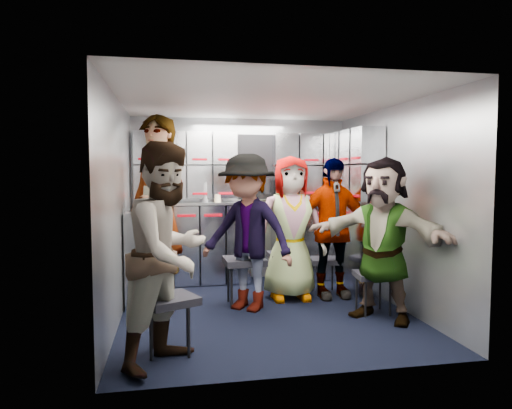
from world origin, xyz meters
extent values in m
plane|color=black|center=(0.00, 0.00, 0.00)|extent=(3.00, 3.00, 0.00)
cube|color=#8E939B|center=(0.00, 1.50, 1.05)|extent=(2.80, 0.04, 2.10)
cube|color=#8E939B|center=(-1.40, 0.00, 1.05)|extent=(0.04, 3.00, 2.10)
cube|color=#8E939B|center=(1.40, 0.00, 1.05)|extent=(0.04, 3.00, 2.10)
cube|color=silver|center=(0.00, 0.00, 2.10)|extent=(2.80, 3.00, 0.02)
cube|color=#9CA0AC|center=(0.00, 1.29, 0.49)|extent=(2.68, 0.38, 0.99)
cube|color=#9CA0AC|center=(-1.19, 0.56, 0.49)|extent=(0.38, 0.76, 0.99)
cube|color=#ADAFB4|center=(0.00, 1.29, 1.01)|extent=(2.68, 0.42, 0.03)
cube|color=#9CA0AC|center=(0.00, 1.35, 1.49)|extent=(2.68, 0.28, 0.82)
cube|color=#9CA0AC|center=(1.25, 0.70, 1.49)|extent=(0.28, 1.00, 0.82)
cube|color=#9CA0AC|center=(1.25, 0.60, 0.50)|extent=(0.28, 1.20, 1.00)
cube|color=#A40310|center=(0.00, 1.09, 0.88)|extent=(2.60, 0.02, 0.03)
cube|color=black|center=(-0.93, -0.92, 0.42)|extent=(0.49, 0.48, 0.06)
cylinder|color=black|center=(-1.07, -1.04, 0.20)|extent=(0.02, 0.02, 0.40)
cylinder|color=black|center=(-0.79, -1.04, 0.20)|extent=(0.02, 0.02, 0.40)
cylinder|color=black|center=(-1.07, -0.80, 0.20)|extent=(0.02, 0.02, 0.40)
cylinder|color=black|center=(-0.79, -0.80, 0.20)|extent=(0.02, 0.02, 0.40)
cube|color=black|center=(-0.16, 0.27, 0.46)|extent=(0.43, 0.41, 0.07)
cylinder|color=black|center=(-0.31, 0.14, 0.22)|extent=(0.03, 0.03, 0.44)
cylinder|color=black|center=(0.00, 0.14, 0.22)|extent=(0.03, 0.03, 0.44)
cylinder|color=black|center=(-0.31, 0.41, 0.22)|extent=(0.03, 0.03, 0.44)
cylinder|color=black|center=(0.00, 0.41, 0.22)|extent=(0.03, 0.03, 0.44)
cube|color=black|center=(0.38, 0.59, 0.45)|extent=(0.41, 0.39, 0.06)
cylinder|color=black|center=(0.23, 0.46, 0.21)|extent=(0.03, 0.03, 0.43)
cylinder|color=black|center=(0.53, 0.46, 0.21)|extent=(0.03, 0.03, 0.43)
cylinder|color=black|center=(0.23, 0.72, 0.21)|extent=(0.03, 0.03, 0.43)
cylinder|color=black|center=(0.53, 0.72, 0.21)|extent=(0.03, 0.03, 0.43)
cube|color=black|center=(0.84, 0.56, 0.38)|extent=(0.39, 0.38, 0.05)
cylinder|color=black|center=(0.72, 0.45, 0.18)|extent=(0.02, 0.02, 0.36)
cylinder|color=black|center=(0.97, 0.45, 0.18)|extent=(0.02, 0.02, 0.36)
cylinder|color=black|center=(0.72, 0.66, 0.18)|extent=(0.02, 0.02, 0.36)
cylinder|color=black|center=(0.97, 0.66, 0.18)|extent=(0.02, 0.02, 0.36)
cube|color=black|center=(1.05, -0.27, 0.38)|extent=(0.38, 0.37, 0.05)
cylinder|color=black|center=(0.92, -0.38, 0.18)|extent=(0.02, 0.02, 0.36)
cylinder|color=black|center=(1.18, -0.38, 0.18)|extent=(0.02, 0.02, 0.36)
cylinder|color=black|center=(0.92, -0.16, 0.18)|extent=(0.02, 0.02, 0.36)
cylinder|color=black|center=(1.18, -0.16, 0.18)|extent=(0.02, 0.02, 0.36)
imported|color=black|center=(-1.05, 0.43, 1.00)|extent=(0.85, 0.86, 2.00)
imported|color=black|center=(-0.93, -1.10, 0.81)|extent=(0.97, 1.00, 1.62)
imported|color=black|center=(-0.16, 0.09, 0.79)|extent=(1.16, 1.11, 1.59)
imported|color=black|center=(0.38, 0.41, 0.79)|extent=(0.80, 0.54, 1.58)
imported|color=black|center=(0.84, 0.38, 0.78)|extent=(0.93, 0.42, 1.56)
imported|color=black|center=(1.05, -0.45, 0.77)|extent=(1.29, 1.38, 1.55)
cylinder|color=white|center=(-0.48, 1.24, 1.16)|extent=(0.06, 0.06, 0.26)
cylinder|color=white|center=(-0.49, 1.24, 1.15)|extent=(0.07, 0.07, 0.23)
cylinder|color=white|center=(0.91, 1.24, 1.15)|extent=(0.06, 0.06, 0.23)
cylinder|color=beige|center=(-0.34, 1.23, 1.08)|extent=(0.08, 0.08, 0.10)
cylinder|color=beige|center=(0.54, 1.23, 1.07)|extent=(0.09, 0.09, 0.09)
camera|label=1|loc=(-0.92, -4.43, 1.40)|focal=32.00mm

